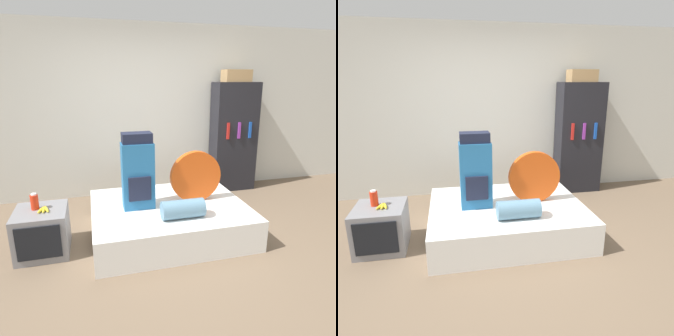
{
  "view_description": "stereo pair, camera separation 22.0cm",
  "coord_description": "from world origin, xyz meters",
  "views": [
    {
      "loc": [
        -0.83,
        -2.66,
        1.79
      ],
      "look_at": [
        0.0,
        0.53,
        0.82
      ],
      "focal_mm": 32.0,
      "sensor_mm": 36.0,
      "label": 1
    },
    {
      "loc": [
        -0.62,
        -2.7,
        1.79
      ],
      "look_at": [
        0.0,
        0.53,
        0.82
      ],
      "focal_mm": 32.0,
      "sensor_mm": 36.0,
      "label": 2
    }
  ],
  "objects": [
    {
      "name": "ground_plane",
      "position": [
        0.0,
        0.0,
        0.0
      ],
      "size": [
        16.0,
        16.0,
        0.0
      ],
      "primitive_type": "plane",
      "color": "brown"
    },
    {
      "name": "wall_back",
      "position": [
        0.0,
        2.0,
        1.3
      ],
      "size": [
        8.0,
        0.05,
        2.6
      ],
      "color": "silver",
      "rests_on": "ground_plane"
    },
    {
      "name": "bed",
      "position": [
        0.01,
        0.53,
        0.18
      ],
      "size": [
        1.79,
        1.43,
        0.37
      ],
      "color": "white",
      "rests_on": "ground_plane"
    },
    {
      "name": "backpack",
      "position": [
        -0.35,
        0.54,
        0.79
      ],
      "size": [
        0.36,
        0.24,
        0.87
      ],
      "color": "#23669E",
      "rests_on": "bed"
    },
    {
      "name": "tent_bag",
      "position": [
        0.35,
        0.56,
        0.68
      ],
      "size": [
        0.62,
        0.08,
        0.62
      ],
      "color": "#D14C14",
      "rests_on": "bed"
    },
    {
      "name": "sleeping_roll",
      "position": [
        0.06,
        0.14,
        0.47
      ],
      "size": [
        0.46,
        0.2,
        0.2
      ],
      "color": "#5B849E",
      "rests_on": "bed"
    },
    {
      "name": "television",
      "position": [
        -1.4,
        0.44,
        0.24
      ],
      "size": [
        0.53,
        0.54,
        0.49
      ],
      "color": "gray",
      "rests_on": "ground_plane"
    },
    {
      "name": "canister",
      "position": [
        -1.45,
        0.49,
        0.57
      ],
      "size": [
        0.08,
        0.08,
        0.17
      ],
      "color": "red",
      "rests_on": "television"
    },
    {
      "name": "banana_bunch",
      "position": [
        -1.36,
        0.43,
        0.5
      ],
      "size": [
        0.13,
        0.17,
        0.03
      ],
      "color": "yellow",
      "rests_on": "television"
    },
    {
      "name": "bookshelf",
      "position": [
        1.44,
        1.77,
        0.88
      ],
      "size": [
        0.71,
        0.37,
        1.75
      ],
      "color": "black",
      "rests_on": "ground_plane"
    },
    {
      "name": "cardboard_box",
      "position": [
        1.41,
        1.74,
        1.85
      ],
      "size": [
        0.42,
        0.24,
        0.18
      ],
      "color": "#A88456",
      "rests_on": "bookshelf"
    }
  ]
}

